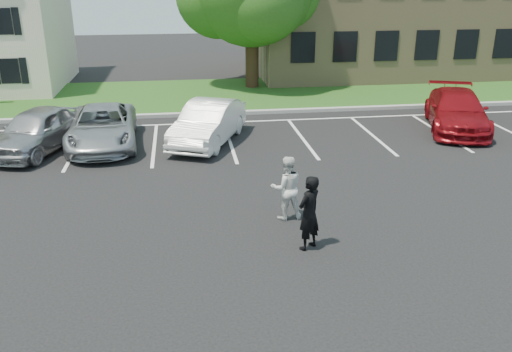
# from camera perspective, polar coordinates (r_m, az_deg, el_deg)

# --- Properties ---
(ground_plane) EXTENTS (90.00, 90.00, 0.00)m
(ground_plane) POSITION_cam_1_polar(r_m,az_deg,el_deg) (13.11, 0.62, -6.67)
(ground_plane) COLOR black
(ground_plane) RESTS_ON ground
(curb) EXTENTS (40.00, 0.30, 0.15)m
(curb) POSITION_cam_1_polar(r_m,az_deg,el_deg) (24.30, -3.71, 6.61)
(curb) COLOR gray
(curb) RESTS_ON ground
(grass_strip) EXTENTS (44.00, 8.00, 0.08)m
(grass_strip) POSITION_cam_1_polar(r_m,az_deg,el_deg) (28.19, -4.38, 8.53)
(grass_strip) COLOR #19501A
(grass_strip) RESTS_ON ground
(stall_lines) EXTENTS (34.00, 5.36, 0.01)m
(stall_lines) POSITION_cam_1_polar(r_m,az_deg,el_deg) (21.55, 0.69, 4.59)
(stall_lines) COLOR white
(stall_lines) RESTS_ON ground
(office_building) EXTENTS (22.40, 10.40, 8.30)m
(office_building) POSITION_cam_1_polar(r_m,az_deg,el_deg) (37.05, 17.89, 17.04)
(office_building) COLOR tan
(office_building) RESTS_ON ground
(man_black_suit) EXTENTS (0.78, 0.74, 1.79)m
(man_black_suit) POSITION_cam_1_polar(r_m,az_deg,el_deg) (12.38, 5.59, -3.89)
(man_black_suit) COLOR black
(man_black_suit) RESTS_ON ground
(man_white_shirt) EXTENTS (0.85, 0.68, 1.69)m
(man_white_shirt) POSITION_cam_1_polar(r_m,az_deg,el_deg) (13.86, 3.24, -1.25)
(man_white_shirt) COLOR silver
(man_white_shirt) RESTS_ON ground
(car_silver_west) EXTENTS (3.23, 4.86, 1.54)m
(car_silver_west) POSITION_cam_1_polar(r_m,az_deg,el_deg) (20.62, -22.06, 4.49)
(car_silver_west) COLOR #A8A8AD
(car_silver_west) RESTS_ON ground
(car_silver_minivan) EXTENTS (2.64, 5.23, 1.42)m
(car_silver_minivan) POSITION_cam_1_polar(r_m,az_deg,el_deg) (20.54, -15.86, 5.01)
(car_silver_minivan) COLOR #A6A8AD
(car_silver_minivan) RESTS_ON ground
(car_white_sedan) EXTENTS (3.28, 4.89, 1.52)m
(car_white_sedan) POSITION_cam_1_polar(r_m,az_deg,el_deg) (20.16, -5.05, 5.59)
(car_white_sedan) COLOR silver
(car_white_sedan) RESTS_ON ground
(car_red_compact) EXTENTS (3.74, 5.65, 1.52)m
(car_red_compact) POSITION_cam_1_polar(r_m,az_deg,el_deg) (23.31, 20.38, 6.46)
(car_red_compact) COLOR maroon
(car_red_compact) RESTS_ON ground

